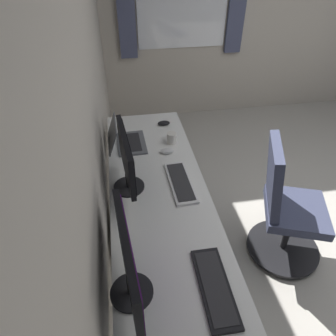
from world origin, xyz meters
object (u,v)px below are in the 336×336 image
Objects in this scene: monitor_primary at (128,262)px; laptop_leftmost at (124,139)px; drawer_pedestal at (160,249)px; mouse_spare at (167,151)px; mouse_main at (164,123)px; office_chair at (285,210)px; coffee_mug at (172,138)px; keyboard_spare at (215,287)px; keyboard_main at (180,182)px; monitor_secondary at (127,159)px.

monitor_primary is 1.66× the size of laptop_leftmost.
drawer_pedestal is 6.68× the size of mouse_spare.
mouse_main is 0.11× the size of office_chair.
coffee_mug is (-0.28, -0.02, 0.03)m from mouse_main.
keyboard_spare is 4.06× the size of mouse_main.
laptop_leftmost reaches higher than keyboard_spare.
laptop_leftmost is at bearing 12.37° from drawer_pedestal.
coffee_mug reaches higher than keyboard_main.
keyboard_main is 4.08× the size of mouse_spare.
monitor_primary is 1.31× the size of keyboard_spare.
office_chair reaches higher than mouse_main.
keyboard_spare is (-0.54, -0.19, 0.39)m from drawer_pedestal.
keyboard_spare is (-1.28, -0.35, -0.04)m from laptop_leftmost.
office_chair is at bearing -48.72° from keyboard_spare.
monitor_secondary is 1.20× the size of keyboard_main.
mouse_main is at bearing 40.38° from office_chair.
monitor_secondary is at bearing -2.83° from monitor_primary.
monitor_primary is 1.56m from mouse_main.
coffee_mug is at bearing -18.24° from monitor_primary.
drawer_pedestal is at bearing 165.58° from mouse_spare.
office_chair is (-0.12, -1.09, -0.50)m from monitor_secondary.
laptop_leftmost is 0.63m from keyboard_main.
coffee_mug reaches higher than mouse_spare.
office_chair reaches higher than keyboard_main.
mouse_main reaches higher than drawer_pedestal.
coffee_mug reaches higher than drawer_pedestal.
monitor_secondary reaches higher than mouse_main.
mouse_main reaches higher than keyboard_spare.
monitor_primary is at bearing 158.97° from drawer_pedestal.
keyboard_main is (-0.02, -0.33, -0.22)m from monitor_secondary.
drawer_pedestal is 2.08× the size of laptop_leftmost.
mouse_spare reaches higher than drawer_pedestal.
keyboard_spare is at bearing 179.16° from coffee_mug.
coffee_mug is 0.99m from office_chair.
mouse_main is (0.25, -0.35, -0.03)m from laptop_leftmost.
monitor_primary reaches higher than keyboard_spare.
keyboard_main reaches higher than drawer_pedestal.
laptop_leftmost is at bearing 32.80° from keyboard_main.
keyboard_spare is at bearing -164.80° from laptop_leftmost.
laptop_leftmost is 0.35× the size of office_chair.
keyboard_spare reaches higher than drawer_pedestal.
laptop_leftmost is at bearing 0.50° from monitor_secondary.
mouse_main is at bearing -5.66° from mouse_spare.
coffee_mug is (-0.03, -0.37, -0.01)m from laptop_leftmost.
laptop_leftmost reaches higher than keyboard_main.
laptop_leftmost is at bearing 15.20° from keyboard_spare.
monitor_secondary is at bearing 23.92° from keyboard_spare.
coffee_mug reaches higher than keyboard_spare.
monitor_secondary is at bearing 34.24° from drawer_pedestal.
keyboard_main is 1.00× the size of keyboard_spare.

